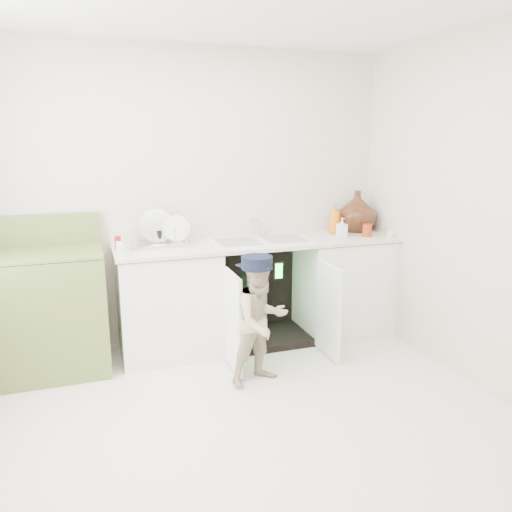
{
  "coord_description": "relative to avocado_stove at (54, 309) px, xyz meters",
  "views": [
    {
      "loc": [
        -0.84,
        -2.72,
        1.74
      ],
      "look_at": [
        0.33,
        0.7,
        0.9
      ],
      "focal_mm": 35.0,
      "sensor_mm": 36.0,
      "label": 1
    }
  ],
  "objects": [
    {
      "name": "repair_worker",
      "position": [
        1.41,
        -0.71,
        -0.0
      ],
      "size": [
        0.59,
        0.63,
        0.95
      ],
      "rotation": [
        0.0,
        0.0,
        0.28
      ],
      "color": "#CABA91",
      "rests_on": "ground"
    },
    {
      "name": "counter_run",
      "position": [
        1.72,
        0.03,
        0.0
      ],
      "size": [
        2.44,
        1.02,
        1.28
      ],
      "color": "white",
      "rests_on": "ground"
    },
    {
      "name": "room_shell",
      "position": [
        1.12,
        -1.18,
        0.77
      ],
      "size": [
        6.0,
        5.5,
        1.26
      ],
      "color": "beige",
      "rests_on": "ground"
    },
    {
      "name": "avocado_stove",
      "position": [
        0.0,
        0.0,
        0.0
      ],
      "size": [
        0.76,
        0.65,
        1.17
      ],
      "color": "olive",
      "rests_on": "ground"
    },
    {
      "name": "ground",
      "position": [
        1.12,
        -1.18,
        -0.48
      ],
      "size": [
        3.5,
        3.5,
        0.0
      ],
      "primitive_type": "plane",
      "color": "silver",
      "rests_on": "ground"
    }
  ]
}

